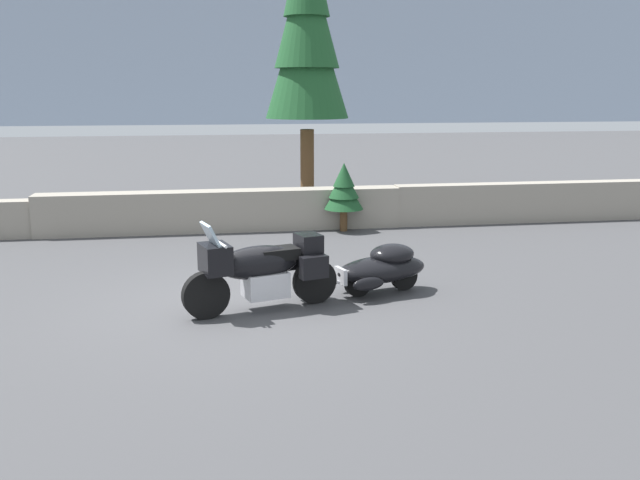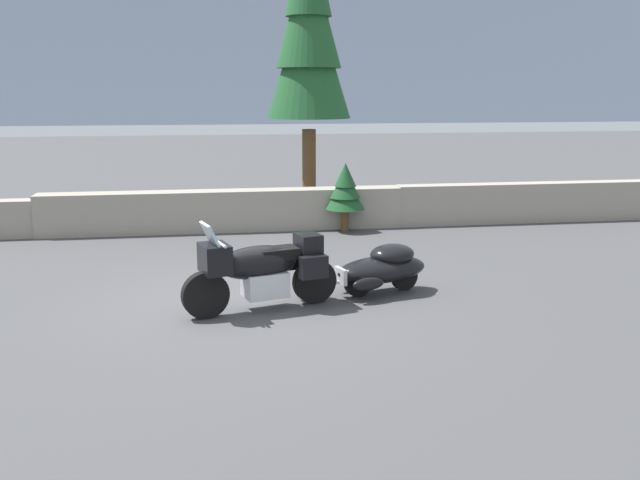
# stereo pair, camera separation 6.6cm
# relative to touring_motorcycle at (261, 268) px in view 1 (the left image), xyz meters

# --- Properties ---
(ground_plane) EXTENTS (80.00, 80.00, 0.00)m
(ground_plane) POSITION_rel_touring_motorcycle_xyz_m (-0.42, 0.34, -0.62)
(ground_plane) COLOR #424244
(stone_guard_wall) EXTENTS (24.00, 0.58, 0.93)m
(stone_guard_wall) POSITION_rel_touring_motorcycle_xyz_m (-0.07, 5.82, -0.18)
(stone_guard_wall) COLOR gray
(stone_guard_wall) RESTS_ON ground
(distant_ridgeline) EXTENTS (240.00, 80.00, 16.00)m
(distant_ridgeline) POSITION_rel_touring_motorcycle_xyz_m (-0.42, 95.84, 7.38)
(distant_ridgeline) COLOR #99A8BF
(distant_ridgeline) RESTS_ON ground
(touring_motorcycle) EXTENTS (2.26, 1.12, 1.33)m
(touring_motorcycle) POSITION_rel_touring_motorcycle_xyz_m (0.00, 0.00, 0.00)
(touring_motorcycle) COLOR black
(touring_motorcycle) RESTS_ON ground
(car_shaped_trailer) EXTENTS (2.21, 1.10, 0.76)m
(car_shaped_trailer) POSITION_rel_touring_motorcycle_xyz_m (1.91, 0.55, -0.21)
(car_shaped_trailer) COLOR black
(car_shaped_trailer) RESTS_ON ground
(pine_tree_tall) EXTENTS (2.08, 2.08, 7.36)m
(pine_tree_tall) POSITION_rel_touring_motorcycle_xyz_m (1.80, 7.89, 3.99)
(pine_tree_tall) COLOR brown
(pine_tree_tall) RESTS_ON ground
(pine_sapling_near) EXTENTS (0.88, 0.88, 1.53)m
(pine_sapling_near) POSITION_rel_touring_motorcycle_xyz_m (2.26, 5.39, 0.33)
(pine_sapling_near) COLOR brown
(pine_sapling_near) RESTS_ON ground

